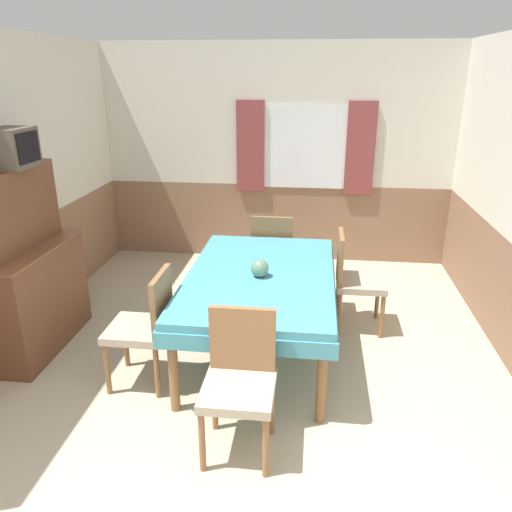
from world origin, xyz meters
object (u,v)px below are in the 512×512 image
Objects in this scene: chair_right_far at (354,277)px; chair_head_near at (240,377)px; chair_head_window at (273,251)px; vase at (260,268)px; tv at (11,148)px; chair_left_near at (146,324)px; dining_table at (260,285)px; sideboard at (28,276)px.

chair_head_near is at bearing -25.20° from chair_right_far.
chair_right_far is at bearing -37.01° from chair_head_window.
tv is at bearing -179.69° from vase.
chair_right_far is at bearing -55.56° from chair_left_near.
vase is at bearing -89.93° from chair_head_window.
tv is at bearing 67.62° from chair_left_near.
dining_table is 5.28× the size of tv.
dining_table is 13.24× the size of vase.
chair_right_far reaches higher than dining_table.
chair_left_near is 1.00× the size of chair_right_far.
sideboard reaches higher than chair_head_near.
chair_left_near is 1.94m from chair_right_far.
chair_head_window and chair_right_far have the same top height.
sideboard is at bearing 70.34° from chair_left_near.
chair_head_window is at bearing -127.01° from chair_right_far.
chair_head_near is 2.52m from tv.
dining_table is 0.98m from chair_right_far.
chair_right_far is (0.80, -0.60, 0.00)m from chair_head_window.
chair_head_window and chair_left_near have the same top height.
chair_head_window is 1.00× the size of chair_head_near.
chair_head_window is 1.25m from vase.
sideboard is 1.05m from tv.
chair_head_near is (0.00, -2.30, 0.00)m from chair_head_window.
sideboard is (-1.95, -1.29, 0.16)m from chair_head_window.
vase reaches higher than dining_table.
chair_left_near is 2.52× the size of tv.
sideboard is at bearing -75.99° from chair_right_far.
sideboard is at bearing -177.93° from vase.
chair_head_window is 2.30m from chair_head_near.
chair_head_window reaches higher than vase.
chair_head_window is 6.32× the size of vase.
sideboard is 1.95m from vase.
vase is at bearing 0.31° from tv.
chair_left_near reaches higher than vase.
chair_head_near is (-0.80, -1.70, 0.00)m from chair_right_far.
dining_table is 1.16m from chair_head_near.
dining_table is 1.95m from sideboard.
chair_right_far and chair_head_near have the same top height.
tv reaches higher than vase.
chair_left_near and chair_right_far have the same top height.
sideboard reaches higher than chair_left_near.
chair_left_near is (-0.80, -1.70, 0.00)m from chair_head_window.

